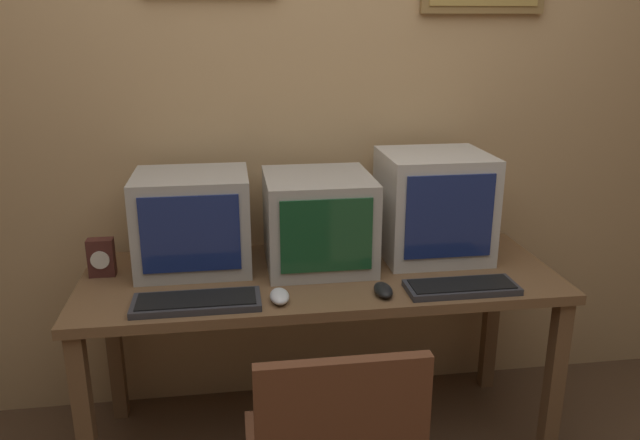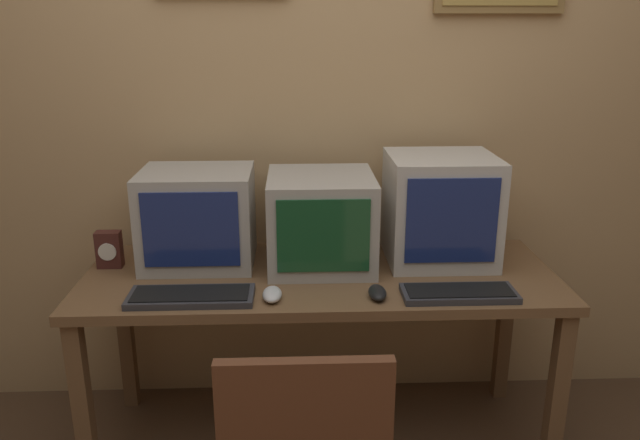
# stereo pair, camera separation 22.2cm
# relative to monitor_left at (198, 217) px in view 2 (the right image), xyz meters

# --- Properties ---
(wall_back) EXTENTS (8.00, 0.08, 2.60)m
(wall_back) POSITION_rel_monitor_left_xyz_m (0.46, 0.28, 0.41)
(wall_back) COLOR tan
(wall_back) RESTS_ON ground_plane
(desk) EXTENTS (1.72, 0.66, 0.72)m
(desk) POSITION_rel_monitor_left_xyz_m (0.45, -0.13, -0.26)
(desk) COLOR brown
(desk) RESTS_ON ground_plane
(monitor_left) EXTENTS (0.41, 0.35, 0.36)m
(monitor_left) POSITION_rel_monitor_left_xyz_m (0.00, 0.00, 0.00)
(monitor_left) COLOR #B7B2A8
(monitor_left) RESTS_ON desk
(monitor_center) EXTENTS (0.39, 0.41, 0.34)m
(monitor_center) POSITION_rel_monitor_left_xyz_m (0.46, -0.03, -0.01)
(monitor_center) COLOR #B7B2A8
(monitor_center) RESTS_ON desk
(monitor_right) EXTENTS (0.40, 0.37, 0.41)m
(monitor_right) POSITION_rel_monitor_left_xyz_m (0.92, -0.00, 0.02)
(monitor_right) COLOR beige
(monitor_right) RESTS_ON desk
(keyboard_main) EXTENTS (0.41, 0.16, 0.03)m
(keyboard_main) POSITION_rel_monitor_left_xyz_m (0.02, -0.35, -0.17)
(keyboard_main) COLOR #333338
(keyboard_main) RESTS_ON desk
(keyboard_side) EXTENTS (0.38, 0.15, 0.03)m
(keyboard_side) POSITION_rel_monitor_left_xyz_m (0.91, -0.36, -0.17)
(keyboard_side) COLOR #333338
(keyboard_side) RESTS_ON desk
(mouse_near_keyboard) EXTENTS (0.06, 0.11, 0.04)m
(mouse_near_keyboard) POSITION_rel_monitor_left_xyz_m (0.29, -0.36, -0.16)
(mouse_near_keyboard) COLOR silver
(mouse_near_keyboard) RESTS_ON desk
(mouse_far_corner) EXTENTS (0.06, 0.12, 0.04)m
(mouse_far_corner) POSITION_rel_monitor_left_xyz_m (0.64, -0.36, -0.16)
(mouse_far_corner) COLOR black
(mouse_far_corner) RESTS_ON desk
(desk_clock) EXTENTS (0.09, 0.06, 0.14)m
(desk_clock) POSITION_rel_monitor_left_xyz_m (-0.33, -0.04, -0.11)
(desk_clock) COLOR #4C231E
(desk_clock) RESTS_ON desk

